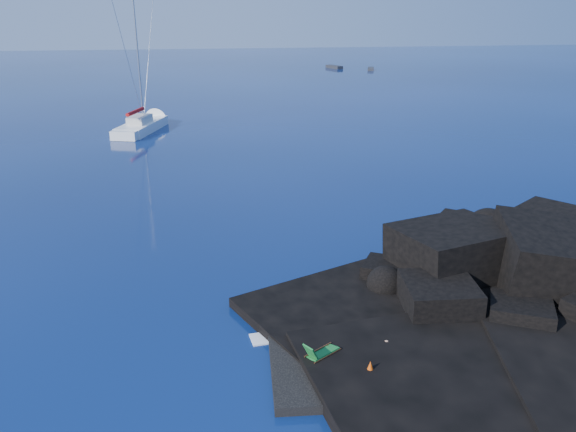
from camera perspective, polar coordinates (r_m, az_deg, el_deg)
name	(u,v)px	position (r m, az deg, el deg)	size (l,w,h in m)	color
ground	(267,380)	(21.34, -2.16, -16.32)	(400.00, 400.00, 0.00)	#031134
headland	(540,308)	(28.24, 24.22, -8.50)	(24.00, 24.00, 3.60)	black
beach	(380,359)	(22.68, 9.32, -14.16)	(8.50, 6.00, 0.70)	black
surf_foam	(358,302)	(26.45, 7.09, -8.70)	(10.00, 8.00, 0.06)	white
sailboat	(143,131)	(66.19, -14.55, 8.36)	(2.95, 14.07, 14.75)	white
deck_chair	(323,348)	(21.51, 3.59, -13.26)	(1.46, 0.64, 1.00)	#176B2A
towel	(374,347)	(22.64, 8.71, -13.04)	(1.92, 0.91, 0.05)	silver
sunbather	(374,344)	(22.56, 8.73, -12.71)	(1.83, 0.48, 0.26)	tan
marker_cone	(370,368)	(20.97, 8.35, -15.08)	(0.40, 0.40, 0.60)	#D74A0B
distant_boat_a	(334,68)	(139.24, 4.71, 14.72)	(1.59, 5.12, 0.68)	#25262A
distant_boat_b	(371,70)	(135.84, 8.40, 14.45)	(1.37, 4.42, 0.59)	#27282D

